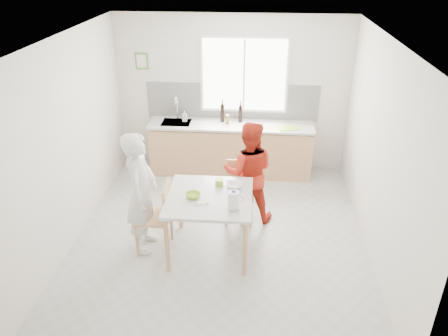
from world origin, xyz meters
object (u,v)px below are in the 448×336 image
object	(u,v)px
dining_table	(210,202)
bowl_white	(234,185)
bowl_green	(193,195)
wine_bottle_b	(240,114)
wine_bottle_a	(222,113)
person_red	(249,172)
person_white	(142,193)
milk_jug	(234,200)
chair_far	(240,188)
chair_left	(158,213)

from	to	relation	value
dining_table	bowl_white	bearing A→B (deg)	40.29
bowl_green	bowl_white	bearing A→B (deg)	31.45
wine_bottle_b	wine_bottle_a	bearing A→B (deg)	-178.05
person_red	bowl_green	world-z (taller)	person_red
person_white	bowl_green	distance (m)	0.68
dining_table	milk_jug	size ratio (longest dim) A/B	4.49
chair_far	bowl_green	size ratio (longest dim) A/B	4.88
chair_left	person_red	bearing A→B (deg)	125.24
bowl_green	chair_left	bearing A→B (deg)	174.50
chair_far	bowl_green	xyz separation A→B (m)	(-0.54, -0.87, 0.37)
chair_left	chair_far	size ratio (longest dim) A/B	1.08
dining_table	chair_left	bearing A→B (deg)	-179.51
chair_left	wine_bottle_a	size ratio (longest dim) A/B	3.04
person_white	bowl_green	bearing A→B (deg)	-94.25
chair_far	person_white	distance (m)	1.51
chair_left	milk_jug	world-z (taller)	milk_jug
bowl_green	bowl_white	xyz separation A→B (m)	(0.50, 0.30, -0.00)
bowl_green	bowl_white	size ratio (longest dim) A/B	0.86
chair_left	milk_jug	xyz separation A→B (m)	(1.00, -0.27, 0.43)
dining_table	wine_bottle_b	bearing A→B (deg)	83.72
wine_bottle_b	person_red	bearing A→B (deg)	-82.63
chair_far	person_red	xyz separation A→B (m)	(0.12, -0.00, 0.27)
bowl_white	milk_jug	world-z (taller)	milk_jug
milk_jug	chair_far	bearing A→B (deg)	88.63
chair_left	person_white	bearing A→B (deg)	-90.00
chair_far	person_white	size ratio (longest dim) A/B	0.54
dining_table	bowl_white	size ratio (longest dim) A/B	5.06
bowl_white	wine_bottle_a	distance (m)	2.17
chair_left	wine_bottle_a	bearing A→B (deg)	164.75
bowl_green	wine_bottle_a	world-z (taller)	wine_bottle_a
chair_left	wine_bottle_a	distance (m)	2.53
chair_far	milk_jug	bearing A→B (deg)	-91.37
bowl_white	wine_bottle_b	world-z (taller)	wine_bottle_b
milk_jug	wine_bottle_a	size ratio (longest dim) A/B	0.76
person_red	wine_bottle_b	bearing A→B (deg)	-83.12
chair_far	bowl_white	world-z (taller)	chair_far
person_red	wine_bottle_a	distance (m)	1.68
person_red	milk_jug	xyz separation A→B (m)	(-0.14, -1.09, 0.20)
dining_table	wine_bottle_a	distance (m)	2.41
dining_table	bowl_white	xyz separation A→B (m)	(0.30, 0.25, 0.11)
person_white	person_red	distance (m)	1.58
bowl_white	wine_bottle_a	world-z (taller)	wine_bottle_a
chair_far	milk_jug	distance (m)	1.19
milk_jug	person_white	bearing A→B (deg)	166.83
chair_far	bowl_white	bearing A→B (deg)	-95.03
bowl_white	milk_jug	bearing A→B (deg)	-86.95
chair_far	chair_left	bearing A→B (deg)	-141.45
wine_bottle_a	chair_far	bearing A→B (deg)	-75.97
chair_far	bowl_green	distance (m)	1.09
chair_far	bowl_green	world-z (taller)	chair_far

